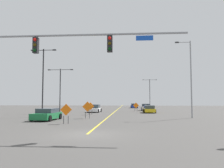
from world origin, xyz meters
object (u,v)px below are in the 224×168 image
object	(u,v)px
construction_sign_right_lane	(87,108)
car_yellow_mid	(149,109)
construction_sign_right_shoulder	(66,111)
car_blue_near	(134,106)
street_lamp_far_right	(190,76)
car_white_distant	(95,109)
traffic_signal_assembly	(38,53)
street_lamp_far_left	(43,77)
car_green_far	(47,114)
street_lamp_mid_left	(150,90)
street_lamp_near_right	(60,86)
construction_sign_left_shoulder	(90,107)
construction_sign_median_near	(136,106)
car_silver_passing	(146,107)

from	to	relation	value
construction_sign_right_lane	car_yellow_mid	xyz separation A→B (m)	(8.36, 12.42, -0.66)
construction_sign_right_shoulder	car_blue_near	xyz separation A→B (m)	(7.21, 41.74, -0.58)
street_lamp_far_right	car_white_distant	xyz separation A→B (m)	(-13.60, 12.10, -4.55)
traffic_signal_assembly	street_lamp_far_left	world-z (taller)	street_lamp_far_left
construction_sign_right_shoulder	car_yellow_mid	size ratio (longest dim) A/B	0.44
construction_sign_right_shoulder	car_green_far	bearing A→B (deg)	131.31
car_blue_near	car_yellow_mid	distance (m)	23.25
construction_sign_right_lane	traffic_signal_assembly	bearing A→B (deg)	-94.96
street_lamp_far_left	construction_sign_right_shoulder	xyz separation A→B (m)	(5.45, -8.15, -4.04)
street_lamp_mid_left	street_lamp_near_right	distance (m)	38.79
street_lamp_mid_left	construction_sign_left_shoulder	size ratio (longest dim) A/B	4.74
traffic_signal_assembly	street_lamp_near_right	world-z (taller)	street_lamp_near_right
construction_sign_left_shoulder	car_white_distant	bearing A→B (deg)	93.16
construction_sign_median_near	car_silver_passing	world-z (taller)	construction_sign_median_near
street_lamp_far_left	street_lamp_mid_left	bearing A→B (deg)	67.67
street_lamp_far_right	car_blue_near	size ratio (longest dim) A/B	2.28
car_yellow_mid	traffic_signal_assembly	bearing A→B (deg)	-110.84
street_lamp_far_right	street_lamp_far_left	size ratio (longest dim) A/B	1.07
street_lamp_far_right	street_lamp_mid_left	world-z (taller)	street_lamp_far_right
construction_sign_right_lane	car_silver_passing	bearing A→B (deg)	68.02
traffic_signal_assembly	construction_sign_right_shoulder	distance (m)	7.45
construction_sign_left_shoulder	car_green_far	bearing A→B (deg)	-109.04
street_lamp_near_right	car_yellow_mid	distance (m)	15.73
car_green_far	car_white_distant	bearing A→B (deg)	80.19
street_lamp_far_right	street_lamp_far_left	distance (m)	18.75
street_lamp_far_right	car_green_far	bearing A→B (deg)	-165.92
street_lamp_far_right	street_lamp_near_right	world-z (taller)	street_lamp_far_right
construction_sign_left_shoulder	car_green_far	distance (m)	9.78
traffic_signal_assembly	car_blue_near	world-z (taller)	traffic_signal_assembly
street_lamp_near_right	car_white_distant	world-z (taller)	street_lamp_near_right
street_lamp_near_right	car_green_far	distance (m)	14.52
street_lamp_far_right	car_green_far	world-z (taller)	street_lamp_far_right
street_lamp_far_right	construction_sign_left_shoulder	world-z (taller)	street_lamp_far_right
street_lamp_mid_left	car_white_distant	distance (m)	34.41
car_silver_passing	car_yellow_mid	bearing A→B (deg)	-90.61
construction_sign_right_lane	car_white_distant	bearing A→B (deg)	94.90
construction_sign_right_lane	car_green_far	bearing A→B (deg)	-146.46
car_yellow_mid	construction_sign_median_near	bearing A→B (deg)	117.88
car_blue_near	car_yellow_mid	bearing A→B (deg)	-85.04
construction_sign_right_shoulder	traffic_signal_assembly	bearing A→B (deg)	-91.99
construction_sign_left_shoulder	car_silver_passing	xyz separation A→B (m)	(9.23, 14.33, -0.50)
car_yellow_mid	car_green_far	xyz separation A→B (m)	(-12.33, -15.04, 0.00)
street_lamp_far_left	street_lamp_far_right	bearing A→B (deg)	-1.51
street_lamp_far_right	car_white_distant	bearing A→B (deg)	138.36
street_lamp_near_right	construction_sign_right_lane	xyz separation A→B (m)	(6.81, -11.06, -3.29)
traffic_signal_assembly	construction_sign_median_near	size ratio (longest dim) A/B	8.77
street_lamp_near_right	car_white_distant	size ratio (longest dim) A/B	1.70
construction_sign_right_lane	car_white_distant	xyz separation A→B (m)	(-1.16, 13.58, -0.64)
car_white_distant	car_yellow_mid	world-z (taller)	car_white_distant
car_green_far	car_blue_near	bearing A→B (deg)	74.89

